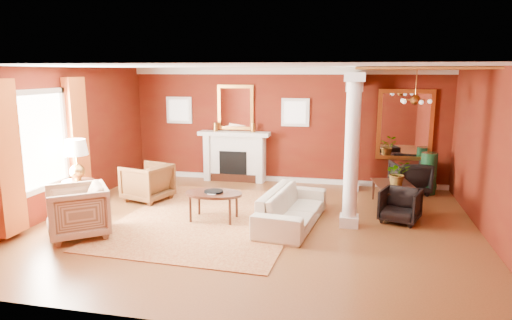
% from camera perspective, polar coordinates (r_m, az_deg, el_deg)
% --- Properties ---
extents(ground, '(8.00, 8.00, 0.00)m').
position_cam_1_polar(ground, '(8.60, -0.03, -8.08)').
color(ground, brown).
rests_on(ground, ground).
extents(room_shell, '(8.04, 7.04, 2.92)m').
position_cam_1_polar(room_shell, '(8.16, -0.03, 5.42)').
color(room_shell, '#551B0B').
rests_on(room_shell, ground).
extents(fireplace, '(1.85, 0.42, 1.29)m').
position_cam_1_polar(fireplace, '(11.86, -2.70, 0.48)').
color(fireplace, silver).
rests_on(fireplace, ground).
extents(overmantel_mirror, '(0.95, 0.07, 1.15)m').
position_cam_1_polar(overmantel_mirror, '(11.82, -2.58, 6.59)').
color(overmantel_mirror, gold).
rests_on(overmantel_mirror, fireplace).
extents(flank_window_left, '(0.70, 0.07, 0.70)m').
position_cam_1_polar(flank_window_left, '(12.33, -9.58, 6.16)').
color(flank_window_left, silver).
rests_on(flank_window_left, room_shell).
extents(flank_window_right, '(0.70, 0.07, 0.70)m').
position_cam_1_polar(flank_window_right, '(11.54, 4.93, 5.95)').
color(flank_window_right, silver).
rests_on(flank_window_right, room_shell).
extents(left_window, '(0.21, 2.55, 2.60)m').
position_cam_1_polar(left_window, '(9.36, -24.88, 1.45)').
color(left_window, white).
rests_on(left_window, room_shell).
extents(column_front, '(0.36, 0.36, 2.80)m').
position_cam_1_polar(column_front, '(8.35, 11.89, 1.22)').
color(column_front, silver).
rests_on(column_front, ground).
extents(column_back, '(0.36, 0.36, 2.80)m').
position_cam_1_polar(column_back, '(11.02, 12.08, 3.55)').
color(column_back, silver).
rests_on(column_back, ground).
extents(header_beam, '(0.30, 3.20, 0.32)m').
position_cam_1_polar(header_beam, '(9.83, 12.30, 9.65)').
color(header_beam, silver).
rests_on(header_beam, column_front).
extents(amber_ceiling, '(2.30, 3.40, 0.04)m').
position_cam_1_polar(amber_ceiling, '(9.74, 19.25, 10.75)').
color(amber_ceiling, '#C48839').
rests_on(amber_ceiling, room_shell).
extents(dining_mirror, '(1.30, 0.07, 1.70)m').
position_cam_1_polar(dining_mirror, '(11.51, 18.13, 4.18)').
color(dining_mirror, gold).
rests_on(dining_mirror, room_shell).
extents(chandelier, '(0.60, 0.62, 0.75)m').
position_cam_1_polar(chandelier, '(9.81, 19.28, 7.11)').
color(chandelier, '#AF7E37').
rests_on(chandelier, room_shell).
extents(crown_trim, '(8.00, 0.08, 0.16)m').
position_cam_1_polar(crown_trim, '(11.53, 3.76, 11.04)').
color(crown_trim, silver).
rests_on(crown_trim, room_shell).
extents(base_trim, '(8.00, 0.08, 0.12)m').
position_cam_1_polar(base_trim, '(11.85, 3.59, -2.43)').
color(base_trim, silver).
rests_on(base_trim, ground).
extents(rug, '(3.50, 4.56, 0.02)m').
position_cam_1_polar(rug, '(8.98, -5.62, -7.23)').
color(rug, maroon).
rests_on(rug, ground).
extents(sofa, '(0.91, 2.30, 0.88)m').
position_cam_1_polar(sofa, '(8.51, 4.52, -5.23)').
color(sofa, beige).
rests_on(sofa, ground).
extents(armchair_leopard, '(1.04, 1.08, 0.91)m').
position_cam_1_polar(armchair_leopard, '(10.32, -13.44, -2.50)').
color(armchair_leopard, black).
rests_on(armchair_leopard, ground).
extents(armchair_stripe, '(1.30, 1.31, 0.99)m').
position_cam_1_polar(armchair_stripe, '(8.44, -21.45, -5.71)').
color(armchair_stripe, tan).
rests_on(armchair_stripe, ground).
extents(coffee_table, '(1.10, 1.10, 0.55)m').
position_cam_1_polar(coffee_table, '(8.73, -5.31, -4.34)').
color(coffee_table, black).
rests_on(coffee_table, ground).
extents(coffee_book, '(0.16, 0.04, 0.22)m').
position_cam_1_polar(coffee_book, '(8.64, -5.82, -3.45)').
color(coffee_book, black).
rests_on(coffee_book, coffee_table).
extents(side_table, '(0.61, 0.61, 1.53)m').
position_cam_1_polar(side_table, '(9.49, -21.47, -0.55)').
color(side_table, black).
rests_on(side_table, ground).
extents(dining_table, '(0.71, 1.43, 0.76)m').
position_cam_1_polar(dining_table, '(9.96, 17.12, -3.61)').
color(dining_table, black).
rests_on(dining_table, ground).
extents(dining_chair_near, '(0.85, 0.83, 0.70)m').
position_cam_1_polar(dining_chair_near, '(9.07, 17.58, -5.27)').
color(dining_chair_near, black).
rests_on(dining_chair_near, ground).
extents(dining_chair_far, '(0.95, 0.91, 0.82)m').
position_cam_1_polar(dining_chair_far, '(11.27, 18.66, -1.89)').
color(dining_chair_far, black).
rests_on(dining_chair_far, ground).
extents(green_urn, '(0.41, 0.41, 0.98)m').
position_cam_1_polar(green_urn, '(11.32, 20.71, -2.08)').
color(green_urn, '#123A1E').
rests_on(green_urn, ground).
extents(potted_plant, '(0.57, 0.61, 0.41)m').
position_cam_1_polar(potted_plant, '(9.83, 17.37, -0.30)').
color(potted_plant, '#26591E').
rests_on(potted_plant, dining_table).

